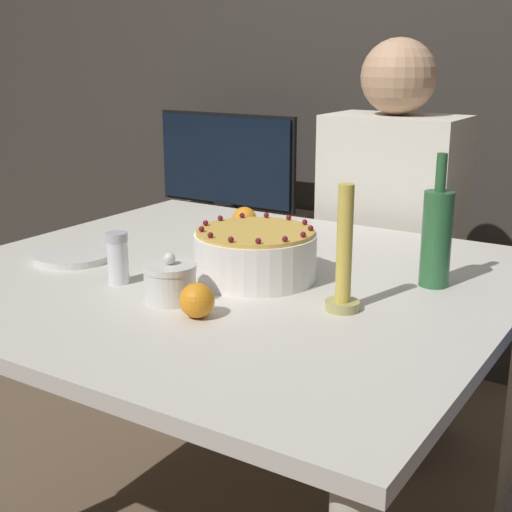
% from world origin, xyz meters
% --- Properties ---
extents(wall_behind, '(8.00, 0.05, 2.60)m').
position_xyz_m(wall_behind, '(0.00, 1.40, 1.30)').
color(wall_behind, '#38332D').
rests_on(wall_behind, ground_plane).
extents(dining_table, '(1.22, 1.14, 0.76)m').
position_xyz_m(dining_table, '(0.00, 0.00, 0.65)').
color(dining_table, beige).
rests_on(dining_table, ground_plane).
extents(cake, '(0.26, 0.26, 0.12)m').
position_xyz_m(cake, '(0.08, 0.00, 0.81)').
color(cake, white).
rests_on(cake, dining_table).
extents(sugar_bowl, '(0.10, 0.10, 0.10)m').
position_xyz_m(sugar_bowl, '(0.01, -0.21, 0.80)').
color(sugar_bowl, silver).
rests_on(sugar_bowl, dining_table).
extents(sugar_shaker, '(0.05, 0.05, 0.11)m').
position_xyz_m(sugar_shaker, '(-0.15, -0.18, 0.81)').
color(sugar_shaker, white).
rests_on(sugar_shaker, dining_table).
extents(plate_stack, '(0.18, 0.18, 0.02)m').
position_xyz_m(plate_stack, '(-0.36, -0.11, 0.77)').
color(plate_stack, silver).
rests_on(plate_stack, dining_table).
extents(candle, '(0.07, 0.07, 0.24)m').
position_xyz_m(candle, '(0.32, -0.07, 0.85)').
color(candle, tan).
rests_on(candle, dining_table).
extents(bottle, '(0.06, 0.06, 0.28)m').
position_xyz_m(bottle, '(0.41, 0.16, 0.86)').
color(bottle, '#2D6638').
rests_on(bottle, dining_table).
extents(orange_fruit_0, '(0.07, 0.07, 0.07)m').
position_xyz_m(orange_fruit_0, '(-0.18, 0.34, 0.79)').
color(orange_fruit_0, orange).
rests_on(orange_fruit_0, dining_table).
extents(orange_fruit_1, '(0.07, 0.07, 0.07)m').
position_xyz_m(orange_fruit_1, '(0.11, -0.25, 0.79)').
color(orange_fruit_1, orange).
rests_on(orange_fruit_1, dining_table).
extents(person_man_blue_shirt, '(0.40, 0.34, 1.27)m').
position_xyz_m(person_man_blue_shirt, '(0.08, 0.77, 0.56)').
color(person_man_blue_shirt, '#2D2D38').
rests_on(person_man_blue_shirt, ground_plane).
extents(side_cabinet, '(0.61, 0.50, 0.59)m').
position_xyz_m(side_cabinet, '(-0.77, 1.11, 0.29)').
color(side_cabinet, brown).
rests_on(side_cabinet, ground_plane).
extents(tv_monitor, '(0.63, 0.10, 0.41)m').
position_xyz_m(tv_monitor, '(-0.77, 1.11, 0.80)').
color(tv_monitor, black).
rests_on(tv_monitor, side_cabinet).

